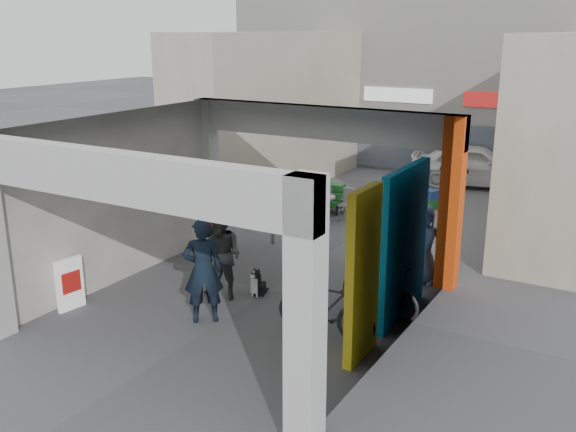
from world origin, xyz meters
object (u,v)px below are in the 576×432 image
Objects in this scene: cafe_set at (323,208)px; man_with_dog at (203,271)px; bicycle_front at (380,289)px; bicycle_rear at (326,308)px; man_crates at (454,171)px; man_elderly at (423,244)px; white_van at (474,165)px; produce_stand at (325,200)px; border_collie at (258,284)px; man_back_turned at (222,255)px.

man_with_dog is at bearing -80.69° from cafe_set.
bicycle_front is 1.50m from bicycle_rear.
cafe_set is 0.91× the size of man_crates.
man_elderly is at bearing -12.46° from bicycle_rear.
bicycle_rear is 12.43m from white_van.
produce_stand is at bearing 140.46° from white_van.
man_crates is 0.95× the size of bicycle_front.
man_crates is at bearing 161.97° from white_van.
bicycle_front is (2.38, 0.50, 0.21)m from border_collie.
bicycle_rear is at bearing 100.62° from man_crates.
man_with_dog is (1.12, -6.83, 0.65)m from cafe_set.
white_van is (0.20, 1.67, -0.09)m from man_crates.
bicycle_rear is (0.97, -10.74, -0.26)m from man_crates.
man_with_dog reaches higher than man_elderly.
border_collie is (1.31, -5.37, -0.08)m from cafe_set.
man_back_turned is at bearing 120.88° from bicycle_front.
bicycle_front is (2.90, 0.95, -0.44)m from man_back_turned.
white_van is at bearing 67.50° from cafe_set.
man_with_dog is 3.27m from bicycle_front.
border_collie is 0.30× the size of man_with_dog.
white_van is at bearing 1.35° from bicycle_rear.
bicycle_front is 0.41× the size of white_van.
cafe_set reaches higher than border_collie.
man_elderly is at bearing -56.17° from produce_stand.
bicycle_front is at bearing -68.35° from produce_stand.
cafe_set is at bearing -79.91° from produce_stand.
man_back_turned is 12.05m from white_van.
produce_stand is 5.73m from man_elderly.
man_crates reaches higher than cafe_set.
man_with_dog is 1.20× the size of man_crates.
man_back_turned reaches higher than bicycle_front.
cafe_set is at bearing 67.72° from man_crates.
man_elderly is at bearing 107.18° from man_crates.
cafe_set is at bearing 25.37° from bicycle_rear.
produce_stand is 0.76× the size of man_crates.
man_crates is at bearing 81.91° from man_back_turned.
cafe_set is at bearing 120.46° from man_elderly.
man_back_turned is at bearing -82.30° from cafe_set.
border_collie is 0.95m from man_back_turned.
cafe_set is at bearing 49.89° from bicycle_front.
bicycle_rear is at bearing 177.52° from bicycle_front.
man_elderly is 9.27m from white_van.
white_van is (2.53, 6.10, 0.40)m from cafe_set.
cafe_set is 7.12m from bicycle_rear.
white_van is (2.87, 5.33, 0.39)m from produce_stand.
white_van is at bearing 61.09° from border_collie.
produce_stand is 2.08× the size of border_collie.
white_van is (1.22, 11.46, 0.48)m from border_collie.
man_crates is 10.79m from bicycle_rear.
bicycle_rear is at bearing 172.30° from white_van.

